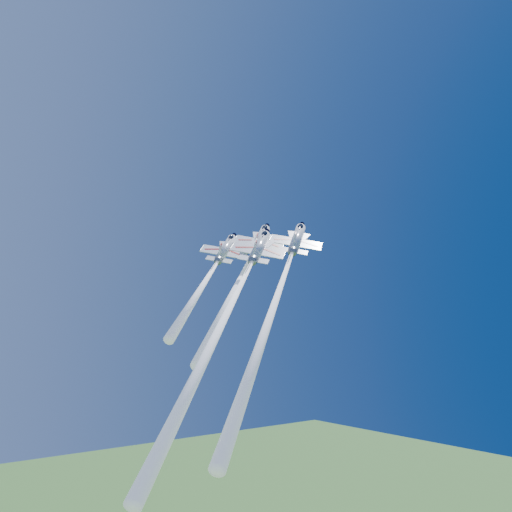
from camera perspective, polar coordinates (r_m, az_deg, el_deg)
jet_lead at (r=99.15m, az=-1.32°, el=-1.80°), size 29.42×29.75×35.08m
jet_left at (r=99.31m, az=-4.61°, el=-1.77°), size 23.43×23.31×26.98m
jet_right at (r=88.02m, az=2.14°, el=-4.02°), size 36.94×38.16×46.91m
jet_slot at (r=82.54m, az=-2.71°, el=-5.31°), size 36.27×37.48×46.14m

